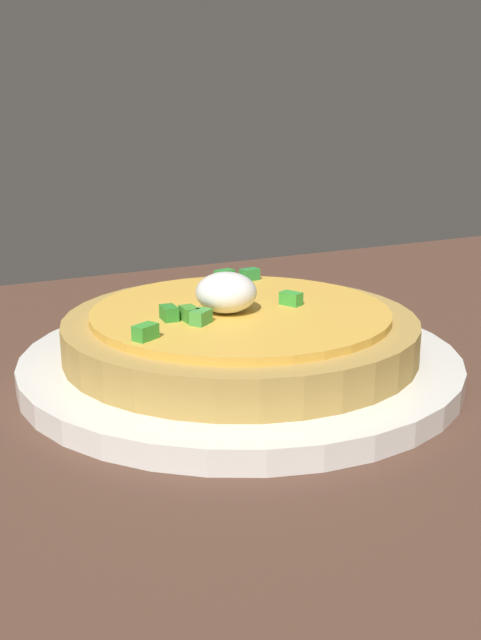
% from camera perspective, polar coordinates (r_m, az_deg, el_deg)
% --- Properties ---
extents(dining_table, '(1.22, 0.75, 0.03)m').
position_cam_1_polar(dining_table, '(0.36, -5.24, -11.43)').
color(dining_table, '#523629').
rests_on(dining_table, ground).
extents(plate, '(0.27, 0.27, 0.01)m').
position_cam_1_polar(plate, '(0.43, 0.00, -3.39)').
color(plate, white).
rests_on(plate, dining_table).
extents(pizza, '(0.21, 0.21, 0.05)m').
position_cam_1_polar(pizza, '(0.43, -0.04, -0.80)').
color(pizza, '#B48F45').
rests_on(pizza, plate).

